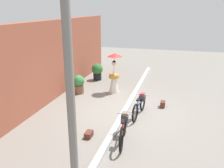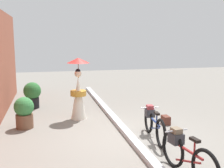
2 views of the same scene
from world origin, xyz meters
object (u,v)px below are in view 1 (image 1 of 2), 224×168
at_px(person_with_parasol, 114,74).
at_px(potted_plant_small, 98,71).
at_px(potted_plant_by_door, 79,84).
at_px(backpack_spare, 89,134).
at_px(bicycle_far_side, 140,105).
at_px(backpack_on_pavement, 163,104).
at_px(utility_pole, 70,88).
at_px(bicycle_near_officer, 123,128).

distance_m(person_with_parasol, potted_plant_small, 2.30).
relative_size(potted_plant_by_door, backpack_spare, 2.63).
bearing_deg(bicycle_far_side, backpack_on_pavement, -38.33).
bearing_deg(backpack_on_pavement, potted_plant_by_door, 81.41).
height_order(backpack_spare, utility_pole, utility_pole).
bearing_deg(potted_plant_small, utility_pole, -164.23).
distance_m(person_with_parasol, utility_pole, 6.61).
relative_size(bicycle_near_officer, person_with_parasol, 0.89).
height_order(potted_plant_small, backpack_spare, potted_plant_small).
relative_size(potted_plant_by_door, backpack_on_pavement, 2.82).
xyz_separation_m(bicycle_far_side, backpack_spare, (-2.06, 1.26, -0.30)).
bearing_deg(utility_pole, backpack_spare, 13.17).
bearing_deg(bicycle_near_officer, backpack_spare, 94.70).
bearing_deg(bicycle_far_side, utility_pole, 169.66).
bearing_deg(potted_plant_by_door, backpack_on_pavement, -98.59).
bearing_deg(person_with_parasol, bicycle_near_officer, -160.89).
distance_m(bicycle_near_officer, backpack_spare, 1.15).
xyz_separation_m(person_with_parasol, utility_pole, (-6.39, -0.85, 1.50)).
distance_m(bicycle_far_side, potted_plant_by_door, 3.58).
bearing_deg(backpack_on_pavement, backpack_spare, 146.12).
bearing_deg(backpack_on_pavement, bicycle_near_officer, 162.02).
distance_m(backpack_on_pavement, backpack_spare, 3.71).
bearing_deg(person_with_parasol, backpack_spare, -175.34).
xyz_separation_m(bicycle_near_officer, potted_plant_small, (5.91, 2.89, 0.10)).
height_order(potted_plant_by_door, backpack_spare, potted_plant_by_door).
distance_m(bicycle_far_side, backpack_spare, 2.44).
relative_size(potted_plant_by_door, potted_plant_small, 0.94).
height_order(potted_plant_by_door, utility_pole, utility_pole).
bearing_deg(bicycle_near_officer, utility_pole, 164.91).
bearing_deg(backpack_on_pavement, person_with_parasol, 63.96).
bearing_deg(potted_plant_small, potted_plant_by_door, 176.77).
distance_m(person_with_parasol, backpack_on_pavement, 2.80).
bearing_deg(bicycle_far_side, potted_plant_small, 37.86).
height_order(bicycle_far_side, utility_pole, utility_pole).
bearing_deg(utility_pole, potted_plant_by_door, 22.66).
xyz_separation_m(bicycle_near_officer, backpack_on_pavement, (2.99, -0.97, -0.29)).
bearing_deg(bicycle_near_officer, potted_plant_small, 26.10).
bearing_deg(bicycle_near_officer, person_with_parasol, 19.11).
xyz_separation_m(potted_plant_small, backpack_spare, (-6.00, -1.80, -0.43)).
xyz_separation_m(backpack_on_pavement, utility_pole, (-5.21, 1.57, 2.27)).
bearing_deg(person_with_parasol, bicycle_far_side, -143.75).
bearing_deg(person_with_parasol, utility_pole, -172.46).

